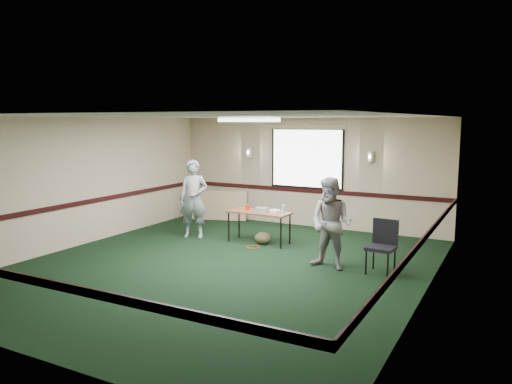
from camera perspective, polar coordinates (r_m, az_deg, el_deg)
The scene contains 13 objects.
ground at distance 9.19m, azimuth -3.84°, elevation -8.46°, with size 8.00×8.00×0.00m, color black.
room_shell at distance 10.72m, azimuth 2.07°, elevation 2.56°, with size 8.00×8.02×8.00m.
folding_table at distance 10.73m, azimuth 0.34°, elevation -2.51°, with size 1.38×0.57×0.69m.
projector at distance 10.69m, azimuth 0.67°, elevation -2.04°, with size 0.27×0.23×0.09m, color #9A99A2.
game_console at distance 10.64m, azimuth 2.19°, elevation -2.19°, with size 0.21×0.17×0.05m, color white.
red_cup at distance 10.85m, azimuth -0.99°, elevation -1.78°, with size 0.09×0.09×0.13m, color red.
water_bottle at distance 10.40m, azimuth 3.16°, elevation -2.02°, with size 0.06×0.06×0.20m, color #9BC1FD.
duffel_bag at distance 10.72m, azimuth 0.78°, elevation -5.29°, with size 0.37×0.28×0.26m, color #4E452C.
cable_coil at distance 10.50m, azimuth -0.34°, elevation -6.27°, with size 0.28×0.28×0.01m, color #C83F19.
folded_table at distance 13.29m, azimuth -4.29°, elevation -1.56°, with size 1.51×0.06×0.78m, color #9F8962.
conference_chair at distance 8.96m, azimuth 14.30°, elevation -5.54°, with size 0.49×0.50×0.92m.
person_left at distance 11.30m, azimuth -7.15°, elevation -0.78°, with size 0.64×0.42×1.76m, color #3A5B81.
person_right at distance 8.94m, azimuth 8.58°, elevation -3.58°, with size 0.80×0.62×1.64m, color #788FBA.
Camera 1 is at (4.66, -7.47, 2.63)m, focal length 35.00 mm.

